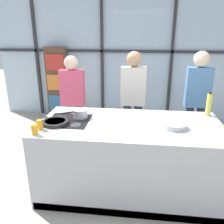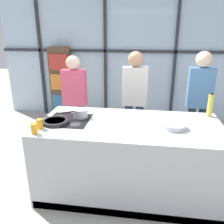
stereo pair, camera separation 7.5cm
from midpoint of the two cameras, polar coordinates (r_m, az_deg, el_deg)
The scene contains 14 objects.
ground_plane at distance 3.33m, azimuth 3.22°, elevation -17.71°, with size 18.00×18.00×0.00m, color #ADA89E.
back_window_wall at distance 5.45m, azimuth 5.48°, elevation 12.97°, with size 6.40×0.10×2.80m.
bookshelf at distance 5.71m, azimuth -13.34°, elevation 6.83°, with size 0.49×0.19×1.63m.
demo_island at distance 3.07m, azimuth 3.36°, elevation -10.80°, with size 2.21×1.07×0.93m.
spectator_far_left at distance 3.99m, azimuth -9.91°, elevation 3.45°, with size 0.39×0.23×1.61m.
spectator_center_left at distance 3.82m, azimuth 4.52°, elevation 3.74°, with size 0.39×0.24×1.69m.
spectator_center_right at distance 3.90m, azimuth 19.26°, elevation 3.38°, with size 0.37×0.24×1.70m.
frying_pan at distance 2.93m, azimuth -14.30°, elevation -2.34°, with size 0.48×0.43×0.04m.
saucepan at distance 3.06m, azimuth -8.34°, elevation -0.29°, with size 0.31×0.23×0.11m.
white_plate at distance 3.06m, azimuth 12.79°, elevation -1.61°, with size 0.22×0.22×0.01m, color white.
mixing_bowl at distance 2.81m, azimuth 14.03°, elevation -3.07°, with size 0.27×0.27×0.06m.
oil_bottle at distance 3.31m, azimuth 21.68°, elevation 1.70°, with size 0.07×0.07×0.31m.
juice_glass_near at distance 2.69m, azimuth -18.89°, elevation -4.01°, with size 0.07×0.07×0.11m, color orange.
juice_glass_far at distance 2.81m, azimuth -17.70°, elevation -2.90°, with size 0.07×0.07×0.11m, color orange.
Camera 1 is at (0.10, -2.66, 2.01)m, focal length 38.00 mm.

